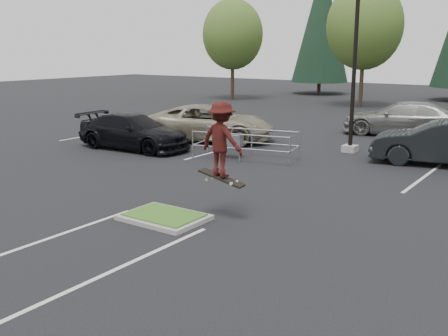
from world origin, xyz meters
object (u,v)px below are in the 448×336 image
Objects in this scene: conif_a at (321,22)px; car_r_charc at (443,143)px; skateboarder at (222,140)px; cart_corral at (235,140)px; decid_a at (233,37)px; car_far_silver at (404,119)px; decid_b at (364,29)px; car_l_tan at (207,123)px; car_l_black at (133,131)px; light_pole at (355,48)px.

conif_a reaches higher than car_r_charc.
skateboarder is at bearing -29.63° from car_r_charc.
decid_a is at bearing 111.70° from cart_corral.
decid_a is 1.44× the size of car_far_silver.
car_far_silver is at bearing -60.54° from decid_b.
decid_a is at bearing 9.65° from car_l_tan.
decid_a is at bearing -141.64° from car_r_charc.
car_l_black is at bearing -28.01° from skateboarder.
decid_b is 1.77× the size of car_r_charc.
light_pole is 11.28m from skateboarder.
car_l_tan is at bearing -56.15° from car_far_silver.
skateboarder reaches higher than cart_corral.
cart_corral is at bearing -32.07° from car_far_silver.
cart_corral is at bearing -76.42° from car_r_charc.
light_pole reaches higher than skateboarder.
skateboarder is (4.17, -6.90, 1.41)m from cart_corral.
cart_corral is 0.69× the size of car_l_tan.
car_l_black is (6.00, -33.00, -6.29)m from conif_a.
car_r_charc is at bearing -39.47° from decid_a.
decid_b is at bearing -49.83° from conif_a.
skateboarder is (15.20, -39.00, -4.93)m from conif_a.
light_pole is 2.26× the size of cart_corral.
light_pole is 1.82× the size of car_l_black.
car_l_black is 0.90× the size of car_far_silver.
decid_b is at bearing -22.47° from car_l_tan.
light_pole is 1.05× the size of decid_b.
decid_b is at bearing -71.18° from skateboarder.
car_far_silver is at bearing -66.93° from car_l_tan.
car_l_black is at bearing -82.38° from car_r_charc.
light_pole is 1.86× the size of car_r_charc.
car_l_tan is at bearing 129.47° from cart_corral.
decid_b reaches higher than car_r_charc.
cart_corral is at bearing -83.36° from car_l_black.
car_l_black is 14.26m from car_far_silver.
car_far_silver is at bearing -164.36° from car_r_charc.
conif_a is 30.91m from car_l_tan.
car_l_tan is (11.51, -19.38, -4.68)m from decid_a.
conif_a is at bearing -155.86° from car_far_silver.
conif_a is at bearing 96.47° from cart_corral.
decid_a reaches higher than car_r_charc.
light_pole is at bearing 37.29° from cart_corral.
conif_a reaches higher than cart_corral.
cart_corral is 8.18m from skateboarder.
skateboarder is 11.08m from car_r_charc.
car_r_charc is (7.47, 3.60, 0.14)m from cart_corral.
conif_a is 2.01× the size of car_l_tan.
light_pole reaches higher than car_far_silver.
car_r_charc is at bearing -57.01° from conif_a.
car_l_black is (-1.50, -3.66, -0.09)m from car_l_tan.
conif_a is at bearing -6.72° from car_l_tan.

